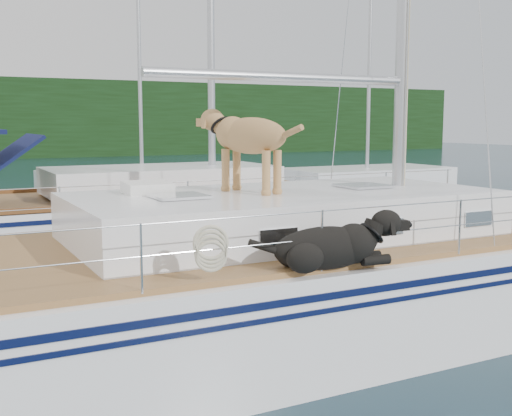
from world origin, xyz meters
TOP-DOWN VIEW (x-y plane):
  - ground at (0.00, 0.00)m, footprint 120.00×120.00m
  - main_sailboat at (0.09, -0.01)m, footprint 12.00×3.93m
  - neighbor_sailboat at (0.29, 6.31)m, footprint 11.00×3.50m
  - bg_boat_center at (4.00, 16.00)m, footprint 7.20×3.00m
  - bg_boat_east at (12.00, 13.00)m, footprint 6.40×3.00m

SIDE VIEW (x-z plane):
  - ground at x=0.00m, z-range 0.00..0.00m
  - bg_boat_center at x=4.00m, z-range -5.37..6.28m
  - bg_boat_east at x=12.00m, z-range -5.37..6.28m
  - neighbor_sailboat at x=0.29m, z-range -6.02..7.28m
  - main_sailboat at x=0.09m, z-range -6.32..7.69m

